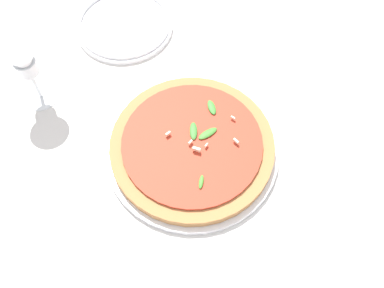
# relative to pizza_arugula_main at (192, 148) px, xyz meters

# --- Properties ---
(ground_plane) EXTENTS (6.00, 6.00, 0.00)m
(ground_plane) POSITION_rel_pizza_arugula_main_xyz_m (-0.01, 0.04, -0.02)
(ground_plane) COLOR silver
(pizza_arugula_main) EXTENTS (0.31, 0.31, 0.05)m
(pizza_arugula_main) POSITION_rel_pizza_arugula_main_xyz_m (0.00, 0.00, 0.00)
(pizza_arugula_main) COLOR white
(pizza_arugula_main) RESTS_ON ground_plane
(wine_glass) EXTENTS (0.07, 0.07, 0.15)m
(wine_glass) POSITION_rel_pizza_arugula_main_xyz_m (0.28, -0.16, 0.09)
(wine_glass) COLOR white
(wine_glass) RESTS_ON ground_plane
(side_plate_white) EXTENTS (0.21, 0.21, 0.02)m
(side_plate_white) POSITION_rel_pizza_arugula_main_xyz_m (0.11, -0.32, -0.01)
(side_plate_white) COLOR white
(side_plate_white) RESTS_ON ground_plane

